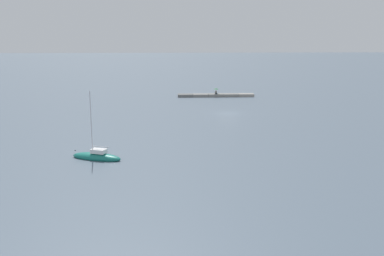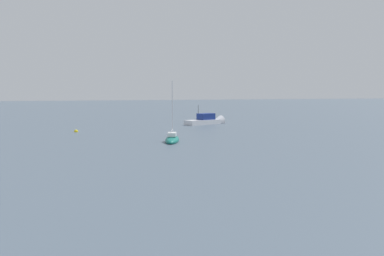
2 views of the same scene
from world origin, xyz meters
TOP-DOWN VIEW (x-y plane):
  - ground_plane at (0.00, 0.00)m, footprint 500.00×500.00m
  - seawall_pier at (0.00, -19.91)m, footprint 16.12×1.97m
  - person_seated_grey_left at (-0.06, -19.92)m, footprint 0.49×0.66m
  - umbrella_open_green at (-0.04, -19.89)m, footprint 1.11×1.11m
  - sailboat_teal_near at (17.39, 26.45)m, footprint 5.78×3.44m

SIDE VIEW (x-z plane):
  - ground_plane at x=0.00m, z-range 0.00..0.00m
  - sailboat_teal_near at x=17.39m, z-range -3.47..4.02m
  - seawall_pier at x=0.00m, z-range 0.00..0.60m
  - person_seated_grey_left at x=-0.06m, z-range 0.49..1.22m
  - umbrella_open_green at x=-0.04m, z-range 1.07..2.32m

